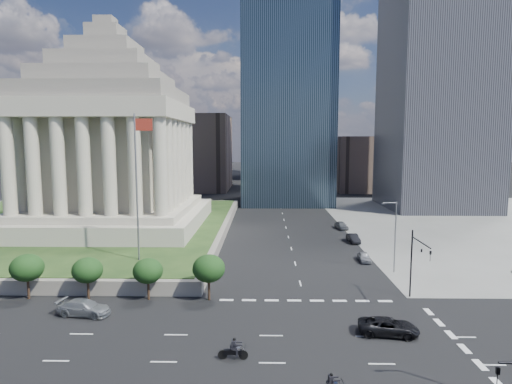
{
  "coord_description": "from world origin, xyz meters",
  "views": [
    {
      "loc": [
        -4.72,
        -33.34,
        18.14
      ],
      "look_at": [
        -5.64,
        16.31,
        12.29
      ],
      "focal_mm": 30.0,
      "sensor_mm": 36.0,
      "label": 1
    }
  ],
  "objects_px": {
    "suv_grey": "(84,308)",
    "motorcycle_trail": "(233,348)",
    "street_lamp_north": "(394,232)",
    "parked_sedan_mid": "(353,238)",
    "traffic_signal_ne": "(417,257)",
    "war_memorial": "(110,124)",
    "motorcycle_lead": "(330,384)",
    "parked_sedan_near": "(364,257)",
    "parked_sedan_far": "(341,225)",
    "pickup_truck": "(388,327)",
    "flagpole": "(138,179)"
  },
  "relations": [
    {
      "from": "street_lamp_north",
      "to": "parked_sedan_mid",
      "type": "xyz_separation_m",
      "value": [
        -1.83,
        17.75,
        -4.91
      ]
    },
    {
      "from": "motorcycle_lead",
      "to": "traffic_signal_ne",
      "type": "bearing_deg",
      "value": 48.82
    },
    {
      "from": "parked_sedan_mid",
      "to": "traffic_signal_ne",
      "type": "bearing_deg",
      "value": -92.33
    },
    {
      "from": "flagpole",
      "to": "traffic_signal_ne",
      "type": "bearing_deg",
      "value": -16.71
    },
    {
      "from": "motorcycle_lead",
      "to": "parked_sedan_far",
      "type": "bearing_deg",
      "value": 72.35
    },
    {
      "from": "war_memorial",
      "to": "flagpole",
      "type": "xyz_separation_m",
      "value": [
        12.17,
        -24.0,
        -8.29
      ]
    },
    {
      "from": "traffic_signal_ne",
      "to": "motorcycle_trail",
      "type": "relative_size",
      "value": 3.13
    },
    {
      "from": "flagpole",
      "to": "parked_sedan_mid",
      "type": "xyz_separation_m",
      "value": [
        33.33,
        18.75,
        -12.36
      ]
    },
    {
      "from": "pickup_truck",
      "to": "parked_sedan_mid",
      "type": "xyz_separation_m",
      "value": [
        4.41,
        37.3,
        -0.03
      ]
    },
    {
      "from": "traffic_signal_ne",
      "to": "pickup_truck",
      "type": "height_order",
      "value": "traffic_signal_ne"
    },
    {
      "from": "parked_sedan_mid",
      "to": "motorcycle_trail",
      "type": "xyz_separation_m",
      "value": [
        -18.77,
        -42.18,
        0.2
      ]
    },
    {
      "from": "parked_sedan_near",
      "to": "motorcycle_trail",
      "type": "distance_m",
      "value": 34.76
    },
    {
      "from": "parked_sedan_near",
      "to": "parked_sedan_mid",
      "type": "xyz_separation_m",
      "value": [
        0.92,
        12.35,
        0.06
      ]
    },
    {
      "from": "suv_grey",
      "to": "motorcycle_lead",
      "type": "xyz_separation_m",
      "value": [
        23.63,
        -13.85,
        0.04
      ]
    },
    {
      "from": "traffic_signal_ne",
      "to": "street_lamp_north",
      "type": "bearing_deg",
      "value": 85.81
    },
    {
      "from": "war_memorial",
      "to": "motorcycle_lead",
      "type": "distance_m",
      "value": 65.81
    },
    {
      "from": "war_memorial",
      "to": "pickup_truck",
      "type": "bearing_deg",
      "value": -46.0
    },
    {
      "from": "traffic_signal_ne",
      "to": "pickup_truck",
      "type": "distance_m",
      "value": 10.83
    },
    {
      "from": "pickup_truck",
      "to": "motorcycle_lead",
      "type": "height_order",
      "value": "motorcycle_lead"
    },
    {
      "from": "flagpole",
      "to": "suv_grey",
      "type": "relative_size",
      "value": 3.57
    },
    {
      "from": "parked_sedan_near",
      "to": "parked_sedan_far",
      "type": "xyz_separation_m",
      "value": [
        0.92,
        24.31,
        0.1
      ]
    },
    {
      "from": "street_lamp_north",
      "to": "parked_sedan_far",
      "type": "bearing_deg",
      "value": 93.52
    },
    {
      "from": "traffic_signal_ne",
      "to": "parked_sedan_far",
      "type": "bearing_deg",
      "value": 91.4
    },
    {
      "from": "war_memorial",
      "to": "parked_sedan_mid",
      "type": "xyz_separation_m",
      "value": [
        45.5,
        -5.25,
        -20.65
      ]
    },
    {
      "from": "flagpole",
      "to": "street_lamp_north",
      "type": "height_order",
      "value": "flagpole"
    },
    {
      "from": "street_lamp_north",
      "to": "parked_sedan_near",
      "type": "height_order",
      "value": "street_lamp_north"
    },
    {
      "from": "parked_sedan_near",
      "to": "street_lamp_north",
      "type": "bearing_deg",
      "value": -61.07
    },
    {
      "from": "traffic_signal_ne",
      "to": "suv_grey",
      "type": "relative_size",
      "value": 1.43
    },
    {
      "from": "parked_sedan_mid",
      "to": "war_memorial",
      "type": "bearing_deg",
      "value": 169.11
    },
    {
      "from": "suv_grey",
      "to": "motorcycle_trail",
      "type": "relative_size",
      "value": 2.19
    },
    {
      "from": "street_lamp_north",
      "to": "parked_sedan_mid",
      "type": "bearing_deg",
      "value": 95.88
    },
    {
      "from": "war_memorial",
      "to": "street_lamp_north",
      "type": "relative_size",
      "value": 3.9
    },
    {
      "from": "pickup_truck",
      "to": "parked_sedan_far",
      "type": "relative_size",
      "value": 1.21
    },
    {
      "from": "pickup_truck",
      "to": "suv_grey",
      "type": "height_order",
      "value": "suv_grey"
    },
    {
      "from": "street_lamp_north",
      "to": "motorcycle_lead",
      "type": "distance_m",
      "value": 32.63
    },
    {
      "from": "parked_sedan_mid",
      "to": "motorcycle_trail",
      "type": "height_order",
      "value": "motorcycle_trail"
    },
    {
      "from": "parked_sedan_near",
      "to": "traffic_signal_ne",
      "type": "bearing_deg",
      "value": -81.49
    },
    {
      "from": "parked_sedan_near",
      "to": "parked_sedan_far",
      "type": "distance_m",
      "value": 24.32
    },
    {
      "from": "war_memorial",
      "to": "parked_sedan_mid",
      "type": "distance_m",
      "value": 50.24
    },
    {
      "from": "war_memorial",
      "to": "pickup_truck",
      "type": "relative_size",
      "value": 6.94
    },
    {
      "from": "street_lamp_north",
      "to": "parked_sedan_mid",
      "type": "distance_m",
      "value": 18.51
    },
    {
      "from": "parked_sedan_near",
      "to": "motorcycle_trail",
      "type": "bearing_deg",
      "value": -118.95
    },
    {
      "from": "parked_sedan_far",
      "to": "war_memorial",
      "type": "bearing_deg",
      "value": 178.93
    },
    {
      "from": "motorcycle_trail",
      "to": "suv_grey",
      "type": "bearing_deg",
      "value": 152.07
    },
    {
      "from": "suv_grey",
      "to": "parked_sedan_mid",
      "type": "xyz_separation_m",
      "value": [
        35.07,
        33.31,
        -0.06
      ]
    },
    {
      "from": "street_lamp_north",
      "to": "motorcycle_trail",
      "type": "bearing_deg",
      "value": -130.14
    },
    {
      "from": "pickup_truck",
      "to": "parked_sedan_near",
      "type": "xyz_separation_m",
      "value": [
        3.5,
        24.94,
        -0.09
      ]
    },
    {
      "from": "suv_grey",
      "to": "motorcycle_trail",
      "type": "xyz_separation_m",
      "value": [
        16.3,
        -8.87,
        0.14
      ]
    },
    {
      "from": "pickup_truck",
      "to": "suv_grey",
      "type": "bearing_deg",
      "value": 90.16
    },
    {
      "from": "traffic_signal_ne",
      "to": "parked_sedan_mid",
      "type": "distance_m",
      "value": 29.42
    }
  ]
}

